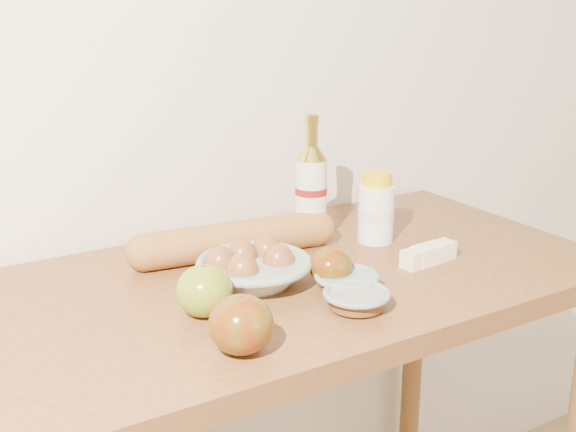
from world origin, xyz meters
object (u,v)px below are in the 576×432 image
object	(u,v)px
baguette	(235,240)
egg_bowl	(253,268)
cream_bottle	(376,210)
table	(279,340)
bourbon_bottle	(311,191)

from	to	relation	value
baguette	egg_bowl	bearing A→B (deg)	-96.74
cream_bottle	baguette	xyz separation A→B (m)	(-0.28, 0.07, -0.03)
table	cream_bottle	world-z (taller)	cream_bottle
bourbon_bottle	baguette	size ratio (longest dim) A/B	0.61
cream_bottle	bourbon_bottle	bearing A→B (deg)	164.00
table	egg_bowl	bearing A→B (deg)	-177.02
bourbon_bottle	table	bearing A→B (deg)	-157.62
egg_bowl	baguette	xyz separation A→B (m)	(0.03, 0.13, 0.01)
egg_bowl	bourbon_bottle	bearing A→B (deg)	32.73
cream_bottle	baguette	world-z (taller)	cream_bottle
cream_bottle	egg_bowl	size ratio (longest dim) A/B	0.64
bourbon_bottle	baguette	xyz separation A→B (m)	(-0.17, 0.00, -0.07)
table	baguette	world-z (taller)	baguette
table	bourbon_bottle	xyz separation A→B (m)	(0.15, 0.13, 0.23)
table	egg_bowl	distance (m)	0.16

